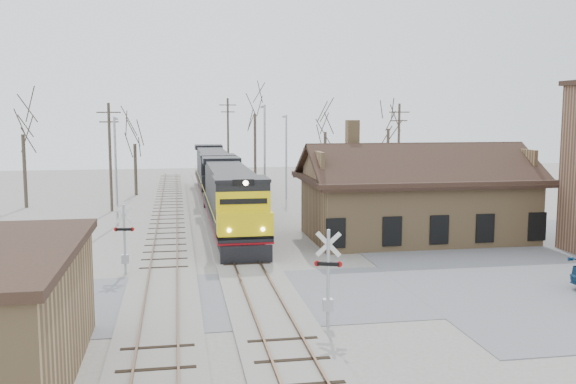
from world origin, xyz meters
name	(u,v)px	position (x,y,z in m)	size (l,w,h in m)	color
ground	(261,297)	(0.00, 0.00, 0.00)	(140.00, 140.00, 0.00)	#A09A90
road	(261,296)	(0.00, 0.00, 0.01)	(60.00, 9.00, 0.03)	slate
parking_lot	(566,261)	(18.00, 4.00, 0.02)	(22.00, 26.00, 0.03)	slate
track_main	(233,235)	(0.00, 15.00, 0.07)	(3.40, 90.00, 0.24)	#A09A90
track_siding	(166,237)	(-4.50, 15.00, 0.07)	(3.40, 90.00, 0.24)	#A09A90
depot	(415,203)	(11.99, 12.00, 2.41)	(15.20, 9.31, 7.90)	#A07D53
locomotive_lead	(231,198)	(0.00, 16.10, 2.45)	(3.14, 21.00, 4.66)	black
locomotive_trailing	(213,171)	(0.00, 37.37, 2.45)	(3.14, 21.00, 4.41)	black
crossbuck_near	(328,281)	(2.05, -4.52, 1.84)	(1.07, 0.44, 3.89)	#A5A8AD
crossbuck_far	(125,241)	(-6.45, 5.27, 1.76)	(1.05, 0.28, 3.69)	#A5A8AD
streetlight_a	(116,164)	(-8.14, 20.53, 4.58)	(0.25, 2.04, 8.11)	#A5A8AD
streetlight_b	(265,153)	(3.54, 24.54, 5.06)	(0.25, 2.04, 9.04)	#A5A8AD
streetlight_c	(286,152)	(6.83, 33.11, 4.62)	(0.25, 2.04, 8.17)	#A5A8AD
utility_pole_a	(110,155)	(-9.25, 27.74, 4.83)	(2.00, 0.24, 9.22)	#382D23
utility_pole_b	(228,139)	(2.31, 47.03, 5.27)	(2.00, 0.24, 10.08)	#382D23
utility_pole_c	(399,150)	(17.00, 29.51, 4.84)	(2.00, 0.24, 9.24)	#382D23
tree_a	(22,122)	(-16.95, 31.19, 7.56)	(4.34, 4.34, 10.62)	#382D23
tree_b	(135,136)	(-7.84, 38.51, 6.09)	(3.50, 3.50, 8.57)	#382D23
tree_c	(255,103)	(5.79, 49.46, 9.59)	(5.49, 5.49, 13.46)	#382D23
tree_d	(325,122)	(12.12, 39.01, 7.37)	(4.23, 4.23, 10.35)	#382D23
tree_e	(388,118)	(18.37, 36.63, 7.80)	(4.47, 4.47, 10.95)	#382D23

